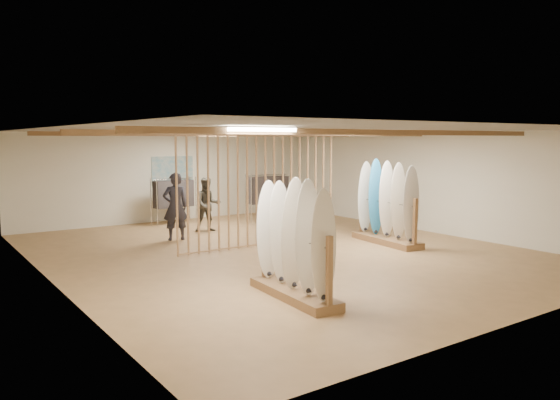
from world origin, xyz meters
TOP-DOWN VIEW (x-y plane):
  - floor at (0.00, 0.00)m, footprint 12.00×12.00m
  - ceiling at (0.00, 0.00)m, footprint 12.00×12.00m
  - wall_back at (0.00, 6.00)m, footprint 12.00×0.00m
  - wall_front at (0.00, -6.00)m, footprint 12.00×0.00m
  - wall_left at (-5.00, 0.00)m, footprint 0.00×12.00m
  - wall_right at (5.00, 0.00)m, footprint 0.00×12.00m
  - ceiling_slats at (0.00, 0.00)m, footprint 9.50×6.12m
  - light_panels at (0.00, 0.00)m, footprint 1.20×0.35m
  - bamboo_partition at (0.00, 0.80)m, footprint 4.45×0.05m
  - poster at (0.00, 5.98)m, footprint 1.40×0.03m
  - rack_left at (-1.96, -3.20)m, footprint 0.70×2.11m
  - rack_right at (2.74, -0.72)m, footprint 0.82×2.21m
  - clothing_rack_a at (-0.34, 5.18)m, footprint 1.34×0.48m
  - clothing_rack_b at (2.49, 4.21)m, footprint 1.41×0.48m
  - shopper_a at (-1.39, 2.72)m, footprint 0.81×0.64m
  - shopper_b at (-0.09, 3.44)m, footprint 0.98×0.86m

SIDE VIEW (x-z plane):
  - floor at x=0.00m, z-range 0.00..0.00m
  - rack_left at x=-1.96m, z-range -0.31..1.66m
  - rack_right at x=2.74m, z-range -0.33..1.73m
  - shopper_b at x=-0.09m, z-range 0.00..1.73m
  - clothing_rack_a at x=-0.34m, z-range 0.22..1.66m
  - clothing_rack_b at x=2.49m, z-range 0.23..1.74m
  - shopper_a at x=-1.39m, z-range 0.00..1.98m
  - bamboo_partition at x=0.00m, z-range 0.01..2.79m
  - wall_back at x=0.00m, z-range -4.60..7.40m
  - wall_front at x=0.00m, z-range -4.60..7.40m
  - wall_left at x=-5.00m, z-range -4.60..7.40m
  - wall_right at x=5.00m, z-range -4.60..7.40m
  - poster at x=0.00m, z-range 1.15..2.05m
  - ceiling_slats at x=0.00m, z-range 2.67..2.77m
  - light_panels at x=0.00m, z-range 2.71..2.77m
  - ceiling at x=0.00m, z-range 2.80..2.80m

